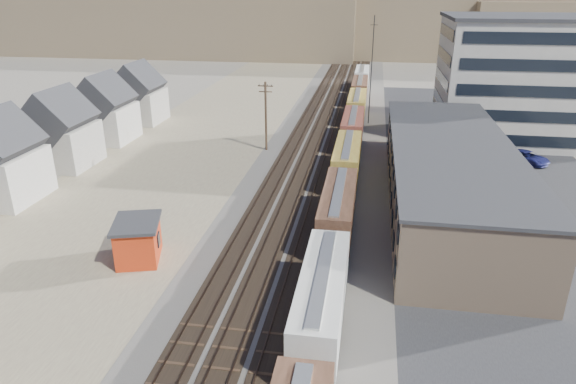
% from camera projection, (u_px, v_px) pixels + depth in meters
% --- Properties ---
extents(ground, '(300.00, 300.00, 0.00)m').
position_uv_depth(ground, '(265.00, 334.00, 35.79)').
color(ground, '#6B6356').
rests_on(ground, ground).
extents(ballast_bed, '(18.00, 200.00, 0.06)m').
position_uv_depth(ballast_bed, '(329.00, 138.00, 81.49)').
color(ballast_bed, '#4C4742').
rests_on(ballast_bed, ground).
extents(dirt_yard, '(24.00, 180.00, 0.03)m').
position_uv_depth(dirt_yard, '(187.00, 150.00, 75.36)').
color(dirt_yard, '#746450').
rests_on(dirt_yard, ground).
extents(asphalt_lot, '(26.00, 120.00, 0.04)m').
position_uv_depth(asphalt_lot, '(493.00, 178.00, 64.48)').
color(asphalt_lot, '#232326').
rests_on(asphalt_lot, ground).
extents(rail_tracks, '(11.40, 200.00, 0.24)m').
position_uv_depth(rail_tracks, '(325.00, 137.00, 81.54)').
color(rail_tracks, black).
rests_on(rail_tracks, ground).
extents(freight_train, '(3.00, 119.74, 4.46)m').
position_uv_depth(freight_train, '(350.00, 141.00, 69.89)').
color(freight_train, black).
rests_on(freight_train, ground).
extents(warehouse, '(12.40, 40.40, 7.25)m').
position_uv_depth(warehouse, '(448.00, 175.00, 55.02)').
color(warehouse, tan).
rests_on(warehouse, ground).
extents(office_tower, '(22.60, 18.60, 18.45)m').
position_uv_depth(office_tower, '(516.00, 79.00, 78.34)').
color(office_tower, '#9E998E').
rests_on(office_tower, ground).
extents(utility_pole_north, '(2.20, 0.32, 10.00)m').
position_uv_depth(utility_pole_north, '(266.00, 115.00, 73.47)').
color(utility_pole_north, '#382619').
rests_on(utility_pole_north, ground).
extents(radio_mast, '(1.20, 0.16, 18.00)m').
position_uv_depth(radio_mast, '(371.00, 71.00, 86.30)').
color(radio_mast, black).
rests_on(radio_mast, ground).
extents(townhouse_row, '(8.15, 68.16, 10.47)m').
position_uv_depth(townhouse_row, '(32.00, 147.00, 62.12)').
color(townhouse_row, '#B7B2A8').
rests_on(townhouse_row, ground).
extents(hills_north, '(265.00, 80.00, 32.00)m').
position_uv_depth(hills_north, '(360.00, 10.00, 183.95)').
color(hills_north, brown).
rests_on(hills_north, ground).
extents(maintenance_shed, '(5.12, 5.90, 3.67)m').
position_uv_depth(maintenance_shed, '(138.00, 240.00, 44.91)').
color(maintenance_shed, red).
rests_on(maintenance_shed, ground).
extents(parked_car_blue, '(5.98, 6.21, 1.64)m').
position_uv_depth(parked_car_blue, '(528.00, 158.00, 69.60)').
color(parked_car_blue, navy).
rests_on(parked_car_blue, ground).
extents(parked_car_far, '(1.91, 4.46, 1.50)m').
position_uv_depth(parked_car_far, '(490.00, 125.00, 85.80)').
color(parked_car_far, white).
rests_on(parked_car_far, ground).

